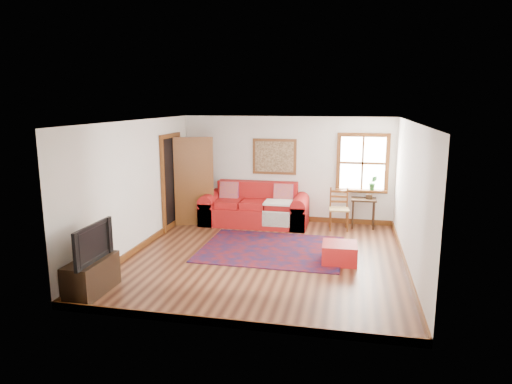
% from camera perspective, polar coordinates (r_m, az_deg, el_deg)
% --- Properties ---
extents(ground, '(5.50, 5.50, 0.00)m').
position_cam_1_polar(ground, '(8.56, 1.19, -8.14)').
color(ground, '#3C1B10').
rests_on(ground, ground).
extents(room_envelope, '(5.04, 5.54, 2.52)m').
position_cam_1_polar(room_envelope, '(8.17, 1.26, 2.88)').
color(room_envelope, silver).
rests_on(room_envelope, ground).
extents(window, '(1.18, 0.20, 1.38)m').
position_cam_1_polar(window, '(10.75, 13.31, 2.79)').
color(window, white).
rests_on(window, ground).
extents(doorway, '(0.89, 1.08, 2.14)m').
position_cam_1_polar(doorway, '(10.54, -8.83, 1.45)').
color(doorway, black).
rests_on(doorway, ground).
extents(framed_artwork, '(1.05, 0.07, 0.85)m').
position_cam_1_polar(framed_artwork, '(10.87, 2.31, 4.44)').
color(framed_artwork, brown).
rests_on(framed_artwork, ground).
extents(persian_rug, '(2.74, 2.20, 0.02)m').
position_cam_1_polar(persian_rug, '(8.99, 1.98, -7.11)').
color(persian_rug, '#560C0E').
rests_on(persian_rug, ground).
extents(red_leather_sofa, '(2.47, 1.02, 0.97)m').
position_cam_1_polar(red_leather_sofa, '(10.73, -0.10, -2.32)').
color(red_leather_sofa, '#A71515').
rests_on(red_leather_sofa, ground).
extents(red_ottoman, '(0.63, 0.63, 0.35)m').
position_cam_1_polar(red_ottoman, '(8.37, 10.40, -7.51)').
color(red_ottoman, '#A71515').
rests_on(red_ottoman, ground).
extents(side_table, '(0.56, 0.42, 0.67)m').
position_cam_1_polar(side_table, '(10.66, 13.29, -1.45)').
color(side_table, black).
rests_on(side_table, ground).
extents(ladder_back_chair, '(0.47, 0.45, 0.93)m').
position_cam_1_polar(ladder_back_chair, '(10.43, 10.32, -1.87)').
color(ladder_back_chair, tan).
rests_on(ladder_back_chair, ground).
extents(media_cabinet, '(0.43, 0.96, 0.53)m').
position_cam_1_polar(media_cabinet, '(7.39, -19.87, -9.86)').
color(media_cabinet, black).
rests_on(media_cabinet, ground).
extents(television, '(0.13, 0.99, 0.57)m').
position_cam_1_polar(television, '(7.15, -20.30, -5.96)').
color(television, black).
rests_on(television, media_cabinet).
extents(candle_hurricane, '(0.12, 0.12, 0.18)m').
position_cam_1_polar(candle_hurricane, '(7.58, -18.14, -6.44)').
color(candle_hurricane, silver).
rests_on(candle_hurricane, media_cabinet).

